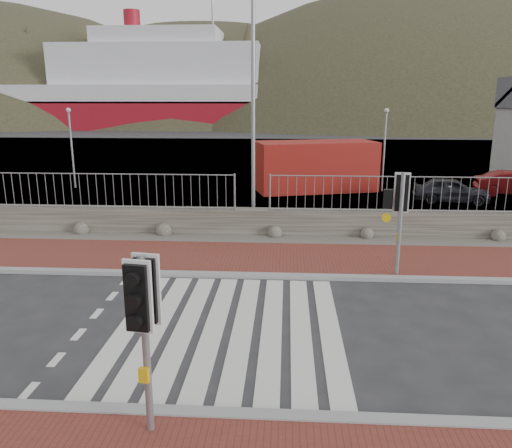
# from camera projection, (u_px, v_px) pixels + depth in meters

# --- Properties ---
(ground) EXTENTS (220.00, 220.00, 0.00)m
(ground) POSITION_uv_depth(u_px,v_px,m) (229.00, 328.00, 10.39)
(ground) COLOR #28282B
(ground) RESTS_ON ground
(sidewalk_far) EXTENTS (40.00, 3.00, 0.08)m
(sidewalk_far) POSITION_uv_depth(u_px,v_px,m) (246.00, 258.00, 14.73)
(sidewalk_far) COLOR brown
(sidewalk_far) RESTS_ON ground
(kerb_near) EXTENTS (40.00, 0.25, 0.12)m
(kerb_near) POSITION_uv_depth(u_px,v_px,m) (205.00, 414.00, 7.48)
(kerb_near) COLOR gray
(kerb_near) RESTS_ON ground
(kerb_far) EXTENTS (40.00, 0.25, 0.12)m
(kerb_far) POSITION_uv_depth(u_px,v_px,m) (242.00, 275.00, 13.28)
(kerb_far) COLOR gray
(kerb_far) RESTS_ON ground
(zebra_crossing) EXTENTS (4.62, 5.60, 0.01)m
(zebra_crossing) POSITION_uv_depth(u_px,v_px,m) (229.00, 327.00, 10.39)
(zebra_crossing) COLOR silver
(zebra_crossing) RESTS_ON ground
(gravel_strip) EXTENTS (40.00, 1.50, 0.06)m
(gravel_strip) POSITION_uv_depth(u_px,v_px,m) (251.00, 240.00, 16.67)
(gravel_strip) COLOR #59544C
(gravel_strip) RESTS_ON ground
(stone_wall) EXTENTS (40.00, 0.60, 0.90)m
(stone_wall) POSITION_uv_depth(u_px,v_px,m) (253.00, 222.00, 17.34)
(stone_wall) COLOR #4A453D
(stone_wall) RESTS_ON ground
(railing) EXTENTS (18.07, 0.07, 1.22)m
(railing) POSITION_uv_depth(u_px,v_px,m) (252.00, 184.00, 16.85)
(railing) COLOR gray
(railing) RESTS_ON stone_wall
(quay) EXTENTS (120.00, 40.00, 0.50)m
(quay) POSITION_uv_depth(u_px,v_px,m) (271.00, 161.00, 37.37)
(quay) COLOR #4C4C4F
(quay) RESTS_ON ground
(water) EXTENTS (220.00, 50.00, 0.05)m
(water) POSITION_uv_depth(u_px,v_px,m) (279.00, 130.00, 71.21)
(water) COLOR #3F4C54
(water) RESTS_ON ground
(ferry) EXTENTS (50.00, 16.00, 20.00)m
(ferry) POSITION_uv_depth(u_px,v_px,m) (119.00, 92.00, 76.19)
(ferry) COLOR maroon
(ferry) RESTS_ON ground
(hills_backdrop) EXTENTS (254.00, 90.00, 100.00)m
(hills_backdrop) POSITION_uv_depth(u_px,v_px,m) (313.00, 238.00, 100.69)
(hills_backdrop) COLOR #262E1B
(hills_backdrop) RESTS_ON ground
(traffic_signal_near) EXTENTS (0.41, 0.28, 2.69)m
(traffic_signal_near) POSITION_uv_depth(u_px,v_px,m) (144.00, 308.00, 6.65)
(traffic_signal_near) COLOR gray
(traffic_signal_near) RESTS_ON ground
(traffic_signal_far) EXTENTS (0.68, 0.29, 2.81)m
(traffic_signal_far) POSITION_uv_depth(u_px,v_px,m) (400.00, 202.00, 12.86)
(traffic_signal_far) COLOR gray
(traffic_signal_far) RESTS_ON ground
(streetlight) EXTENTS (1.71, 0.42, 8.08)m
(streetlight) POSITION_uv_depth(u_px,v_px,m) (257.00, 100.00, 17.07)
(streetlight) COLOR gray
(streetlight) RESTS_ON ground
(shipping_container) EXTENTS (6.39, 3.97, 2.48)m
(shipping_container) POSITION_uv_depth(u_px,v_px,m) (315.00, 166.00, 25.36)
(shipping_container) COLOR maroon
(shipping_container) RESTS_ON ground
(car_a) EXTENTS (3.50, 1.86, 1.13)m
(car_a) POSITION_uv_depth(u_px,v_px,m) (451.00, 190.00, 22.53)
(car_a) COLOR black
(car_a) RESTS_ON ground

